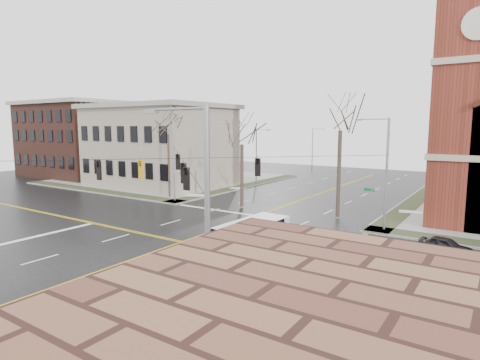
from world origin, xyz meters
The scene contains 17 objects.
ground centered at (0.00, 0.00, 0.00)m, with size 120.00×120.00×0.00m, color black.
sidewalks centered at (0.00, 0.00, 0.08)m, with size 80.00×80.00×0.17m.
road_markings centered at (0.00, 0.00, 0.01)m, with size 100.00×100.00×0.01m.
civic_building_a centered at (-22.00, 20.00, 5.50)m, with size 18.00×14.00×11.00m, color gray.
civic_building_b centered at (-42.00, 22.00, 6.00)m, with size 18.00×16.00×12.00m, color #572E24.
signal_pole_ne centered at (11.32, 11.50, 4.95)m, with size 2.75×0.22×9.00m.
signal_pole_nw centered at (-11.32, 11.50, 4.95)m, with size 2.75×0.22×9.00m.
signal_pole_se centered at (11.32, -11.50, 4.95)m, with size 2.75×0.22×9.00m.
span_wires centered at (0.00, 0.00, 6.20)m, with size 23.02×23.02×0.03m.
traffic_signals centered at (0.00, -0.67, 5.45)m, with size 8.21×8.26×1.30m.
streetlight_north_a centered at (-10.65, 28.00, 4.47)m, with size 2.30×0.20×8.00m.
streetlight_north_b centered at (-10.65, 48.00, 4.47)m, with size 2.30×0.20×8.00m.
cargo_van centered at (5.87, 0.52, 1.35)m, with size 2.65×6.12×2.28m.
parked_car_a centered at (16.44, 7.76, 0.57)m, with size 1.34×3.33×1.14m, color black.
tree_nw_far centered at (-13.71, 13.08, 8.05)m, with size 4.00×4.00×11.11m.
tree_nw_near centered at (-3.37, 12.98, 7.05)m, with size 4.00×4.00×9.71m.
tree_ne centered at (6.72, 13.87, 8.61)m, with size 4.00×4.00×11.91m.
Camera 1 is at (19.43, -21.47, 8.49)m, focal length 30.00 mm.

